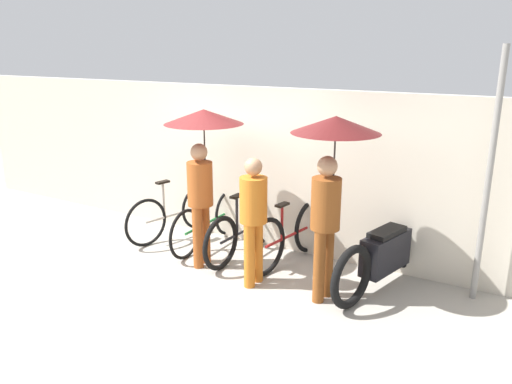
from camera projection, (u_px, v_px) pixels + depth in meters
The scene contains 11 objects.
ground_plane at pixel (160, 291), 5.80m from camera, with size 30.00×30.00×0.00m, color #9E998E.
back_wall at pixel (244, 165), 7.08m from camera, with size 11.16×0.12×2.22m.
parked_bicycle_0 at pixel (174, 213), 7.37m from camera, with size 0.54×1.66×1.05m.
parked_bicycle_1 at pixel (208, 221), 7.05m from camera, with size 0.44×1.74×0.98m.
parked_bicycle_2 at pixel (246, 229), 6.71m from camera, with size 0.44×1.80×1.03m.
parked_bicycle_3 at pixel (290, 235), 6.46m from camera, with size 0.48×1.72×1.08m.
pedestrian_leading at pixel (202, 145), 6.14m from camera, with size 0.99×0.99×2.00m.
pedestrian_center at pixel (253, 213), 5.73m from camera, with size 0.32×0.32×1.54m.
pedestrian_trailing at pixel (332, 160), 5.25m from camera, with size 0.95×0.95×2.04m.
motorcycle at pixel (385, 254), 5.79m from camera, with size 0.76×2.05×0.92m.
awning_pole at pixel (488, 180), 5.25m from camera, with size 0.07×0.07×2.76m.
Camera 1 is at (3.59, -3.98, 2.72)m, focal length 35.00 mm.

